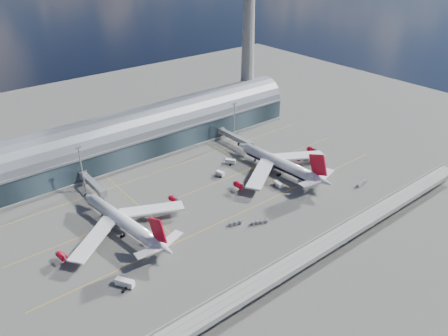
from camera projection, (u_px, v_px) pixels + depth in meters
ground at (228, 204)px, 215.56m from camera, size 500.00×500.00×0.00m
taxi_lines at (201, 186)px, 230.73m from camera, size 200.00×80.12×0.01m
terminal at (146, 133)px, 263.70m from camera, size 200.00×30.00×28.00m
control_tower at (248, 44)px, 294.60m from camera, size 19.00×19.00×103.00m
guideway at (314, 251)px, 175.28m from camera, size 220.00×8.50×7.20m
floodlight_mast_left at (82, 168)px, 219.37m from camera, size 3.00×0.70×25.70m
floodlight_mast_right at (234, 121)px, 274.27m from camera, size 3.00×0.70×25.70m
airliner_left at (125, 222)px, 192.25m from camera, size 61.91×65.12×19.85m
airliner_right at (280, 164)px, 241.16m from camera, size 64.27×67.18×21.31m
jet_bridge_left at (91, 182)px, 223.75m from camera, size 4.40×28.00×7.25m
jet_bridge_right at (234, 137)px, 273.67m from camera, size 4.40×32.00×7.25m
service_truck_0 at (125, 283)px, 164.85m from camera, size 5.92×7.57×3.06m
service_truck_1 at (154, 236)px, 190.63m from camera, size 5.15×3.16×2.78m
service_truck_2 at (305, 180)px, 232.97m from camera, size 8.52×3.56×3.00m
service_truck_3 at (278, 184)px, 229.60m from camera, size 2.94×5.76×2.66m
service_truck_4 at (220, 174)px, 239.49m from camera, size 3.11×5.21×2.84m
service_truck_5 at (230, 161)px, 252.35m from camera, size 5.17×5.97×2.79m
cargo_train_0 at (236, 223)px, 199.99m from camera, size 7.03×3.67×1.55m
cargo_train_1 at (260, 222)px, 200.72m from camera, size 8.71×4.78×1.48m
cargo_train_2 at (361, 184)px, 231.04m from camera, size 7.74×2.36×1.70m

